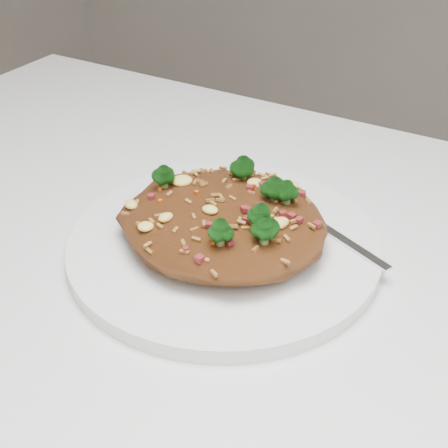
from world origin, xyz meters
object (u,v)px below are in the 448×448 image
at_px(plate, 224,245).
at_px(fried_rice, 225,214).
at_px(dining_table, 279,428).
at_px(fork, 326,229).

relative_size(plate, fried_rice, 1.50).
distance_m(dining_table, fork, 0.17).
height_order(dining_table, fried_rice, fried_rice).
bearing_deg(fried_rice, plate, -168.37).
relative_size(dining_table, fried_rice, 6.59).
height_order(plate, fried_rice, fried_rice).
relative_size(fried_rice, fork, 1.18).
distance_m(dining_table, plate, 0.16).
bearing_deg(fork, fried_rice, -118.22).
bearing_deg(plate, fork, 37.80).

